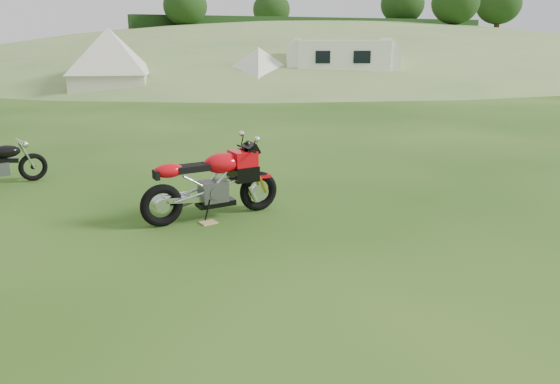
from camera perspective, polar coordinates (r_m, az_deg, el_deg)
name	(u,v)px	position (r m, az deg, el deg)	size (l,w,h in m)	color
ground	(278,259)	(6.80, -0.20, -6.97)	(120.00, 120.00, 0.00)	#18410E
hillside	(326,65)	(52.94, 4.86, 13.06)	(80.00, 64.00, 8.00)	#5B8443
hedgerow	(326,65)	(52.94, 4.86, 13.06)	(36.00, 1.20, 8.60)	black
sport_motorcycle	(211,178)	(8.16, -7.17, 1.47)	(2.07, 0.52, 1.24)	red
plywood_board	(208,223)	(8.10, -7.50, -3.19)	(0.23, 0.19, 0.02)	tan
tent_left	(111,64)	(26.94, -17.28, 12.70)	(3.31, 3.31, 2.87)	silver
tent_right	(259,69)	(26.59, -2.26, 12.76)	(2.68, 2.68, 2.33)	silver
caravan	(341,66)	(27.41, 6.43, 12.97)	(5.37, 2.40, 2.51)	white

